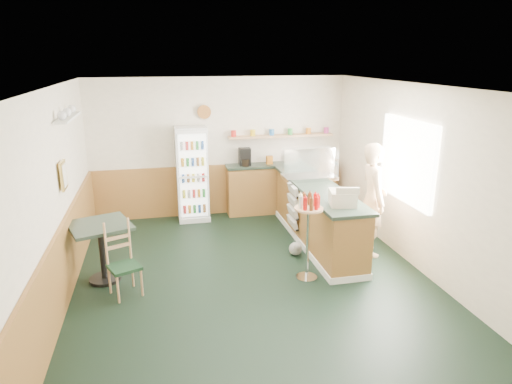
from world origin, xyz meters
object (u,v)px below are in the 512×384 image
object	(u,v)px
condiment_stand	(308,223)
cafe_table	(101,241)
cafe_chair	(124,256)
cash_register	(342,198)
shopkeeper	(373,200)
drinks_fridge	(192,174)
display_case	(309,164)

from	to	relation	value
condiment_stand	cafe_table	xyz separation A→B (m)	(-2.83, 0.55, -0.25)
cafe_table	cafe_chair	bearing A→B (deg)	-51.57
cash_register	shopkeeper	xyz separation A→B (m)	(0.70, 0.43, -0.21)
drinks_fridge	cafe_table	distance (m)	2.76
condiment_stand	cafe_chair	xyz separation A→B (m)	(-2.51, 0.15, -0.32)
cash_register	shopkeeper	size ratio (longest dim) A/B	0.21
shopkeeper	cafe_chair	size ratio (longest dim) A/B	1.80
cafe_table	cafe_chair	world-z (taller)	cafe_chair
condiment_stand	cafe_chair	distance (m)	2.53
cash_register	shopkeeper	world-z (taller)	shopkeeper
drinks_fridge	shopkeeper	size ratio (longest dim) A/B	1.00
drinks_fridge	condiment_stand	size ratio (longest dim) A/B	1.44
display_case	cafe_table	bearing A→B (deg)	-161.75
condiment_stand	cafe_table	bearing A→B (deg)	168.97
display_case	shopkeeper	distance (m)	1.31
condiment_stand	cash_register	bearing A→B (deg)	18.54
cash_register	cafe_chair	bearing A→B (deg)	-165.79
condiment_stand	cafe_table	world-z (taller)	condiment_stand
shopkeeper	cafe_chair	world-z (taller)	shopkeeper
display_case	cash_register	distance (m)	1.49
shopkeeper	cafe_chair	xyz separation A→B (m)	(-3.78, -0.48, -0.38)
cafe_chair	cafe_table	bearing A→B (deg)	105.01
shopkeeper	cafe_chair	distance (m)	3.83
condiment_stand	cafe_table	distance (m)	2.89
cafe_chair	shopkeeper	bearing A→B (deg)	-16.23
drinks_fridge	cash_register	xyz separation A→B (m)	(1.94, -2.68, 0.22)
cash_register	cafe_chair	size ratio (longest dim) A/B	0.38
cash_register	cafe_table	size ratio (longest dim) A/B	0.38
display_case	condiment_stand	distance (m)	1.82
display_case	condiment_stand	size ratio (longest dim) A/B	0.74
drinks_fridge	cash_register	world-z (taller)	drinks_fridge
cafe_table	shopkeeper	bearing A→B (deg)	1.05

